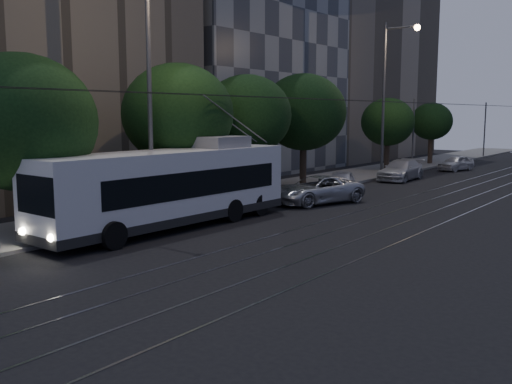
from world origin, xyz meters
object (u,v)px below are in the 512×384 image
object	(u,v)px
car_white_a	(341,182)
pickup_silver	(317,190)
trolleybus	(172,187)
car_white_c	(406,168)
car_white_d	(456,163)
streetlamp_near	(156,66)
streetlamp_far	(389,87)
car_white_b	(401,170)

from	to	relation	value
car_white_a	pickup_silver	bearing A→B (deg)	-101.53
trolleybus	pickup_silver	xyz separation A→B (m)	(1.40, 9.34, -1.01)
pickup_silver	car_white_c	distance (m)	15.81
car_white_d	streetlamp_near	world-z (taller)	streetlamp_near
car_white_c	car_white_d	xyz separation A→B (m)	(1.60, 6.66, 0.03)
car_white_c	streetlamp_far	bearing A→B (deg)	-121.75
streetlamp_near	car_white_d	bearing A→B (deg)	86.29
streetlamp_far	car_white_d	bearing A→B (deg)	77.25
car_white_d	streetlamp_near	distance (m)	32.51
car_white_d	streetlamp_near	size ratio (longest dim) A/B	0.34
car_white_b	car_white_c	bearing A→B (deg)	103.12
car_white_a	streetlamp_near	world-z (taller)	streetlamp_near
car_white_a	car_white_c	bearing A→B (deg)	69.12
pickup_silver	car_white_d	distance (m)	22.39
car_white_b	car_white_d	xyz separation A→B (m)	(0.85, 9.40, -0.08)
trolleybus	streetlamp_far	distance (m)	23.14
pickup_silver	streetlamp_far	xyz separation A→B (m)	(-2.07, 13.24, 6.00)
car_white_a	car_white_c	world-z (taller)	car_white_a
car_white_a	car_white_b	xyz separation A→B (m)	(0.14, 8.53, 0.06)
pickup_silver	streetlamp_far	bearing A→B (deg)	117.19
car_white_a	car_white_b	world-z (taller)	car_white_b
trolleybus	pickup_silver	bearing A→B (deg)	82.75
pickup_silver	car_white_c	size ratio (longest dim) A/B	1.41
pickup_silver	trolleybus	bearing A→B (deg)	-80.22
pickup_silver	car_white_d	world-z (taller)	pickup_silver
pickup_silver	streetlamp_far	distance (m)	14.69
streetlamp_near	pickup_silver	bearing A→B (deg)	77.68
streetlamp_far	trolleybus	bearing A→B (deg)	-88.30
streetlamp_far	pickup_silver	bearing A→B (deg)	-81.12
car_white_c	streetlamp_near	bearing A→B (deg)	-112.11
car_white_a	car_white_d	distance (m)	17.96
pickup_silver	car_white_b	xyz separation A→B (m)	(-0.85, 12.99, -0.00)
car_white_c	pickup_silver	bearing A→B (deg)	-105.23
trolleybus	car_white_c	xyz separation A→B (m)	(-0.20, 25.06, -1.12)
car_white_a	streetlamp_far	size ratio (longest dim) A/B	0.35
car_white_c	streetlamp_near	xyz separation A→B (m)	(-0.47, -25.20, 6.14)
car_white_a	car_white_d	world-z (taller)	car_white_a
car_white_d	streetlamp_far	size ratio (longest dim) A/B	0.34
car_white_c	car_white_d	bearing A→B (deg)	55.45
car_white_b	streetlamp_far	bearing A→B (deg)	166.17
car_white_c	streetlamp_near	distance (m)	25.94
trolleybus	car_white_c	size ratio (longest dim) A/B	3.37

